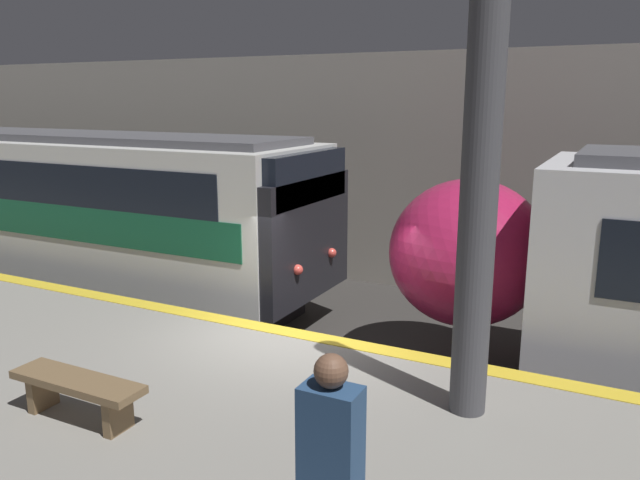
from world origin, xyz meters
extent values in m
plane|color=#33302D|center=(0.00, 0.00, 0.00)|extent=(120.00, 120.00, 0.00)
cube|color=gray|center=(0.00, -2.55, 0.56)|extent=(40.00, 5.09, 1.12)
cube|color=gold|center=(0.00, -0.15, 1.13)|extent=(40.00, 0.30, 0.01)
cube|color=#9E998E|center=(0.00, 6.12, 2.64)|extent=(50.00, 0.15, 5.27)
cylinder|color=#47474C|center=(2.67, -1.22, 3.18)|extent=(0.37, 0.37, 4.12)
ellipsoid|color=#B21E4C|center=(1.78, 2.26, 1.95)|extent=(2.42, 2.67, 2.29)
sphere|color=#F2EFCC|center=(0.83, 2.26, 1.54)|extent=(0.20, 0.20, 0.20)
cube|color=black|center=(-8.41, 2.26, 0.36)|extent=(13.32, 2.38, 0.72)
cube|color=silver|center=(-8.41, 2.26, 2.08)|extent=(14.48, 2.91, 2.72)
cube|color=black|center=(-1.05, 2.26, 1.86)|extent=(0.25, 2.85, 2.18)
cube|color=black|center=(-1.05, 2.26, 2.95)|extent=(0.25, 2.56, 0.87)
sphere|color=#EA4C42|center=(-0.89, 1.60, 1.48)|extent=(0.18, 0.18, 0.18)
sphere|color=#EA4C42|center=(-0.89, 2.91, 1.48)|extent=(0.18, 0.18, 0.18)
cube|color=#4C4C51|center=(-8.41, 2.26, 3.51)|extent=(13.90, 2.09, 0.14)
cube|color=navy|center=(2.46, -4.03, 2.23)|extent=(0.38, 0.24, 0.67)
sphere|color=brown|center=(2.46, -4.03, 2.67)|extent=(0.22, 0.22, 0.22)
cube|color=brown|center=(-1.29, -3.18, 1.33)|extent=(0.10, 0.32, 0.41)
cube|color=brown|center=(-0.24, -3.18, 1.33)|extent=(0.10, 0.32, 0.41)
cube|color=brown|center=(-0.77, -3.18, 1.53)|extent=(1.50, 0.40, 0.08)
camera|label=1|loc=(3.99, -7.21, 4.30)|focal=35.00mm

